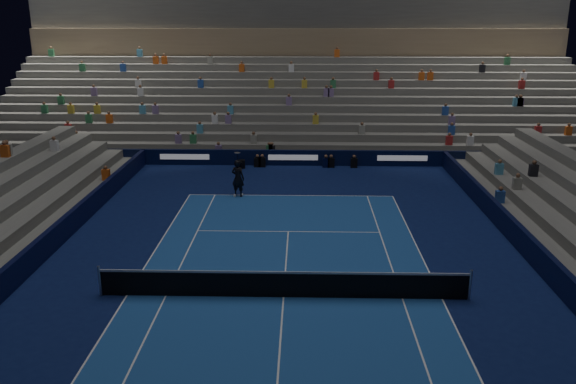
% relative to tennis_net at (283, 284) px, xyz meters
% --- Properties ---
extents(ground, '(90.00, 90.00, 0.00)m').
position_rel_tennis_net_xyz_m(ground, '(0.00, 0.00, -0.50)').
color(ground, '#0B1646').
rests_on(ground, ground).
extents(court_surface, '(10.97, 23.77, 0.01)m').
position_rel_tennis_net_xyz_m(court_surface, '(0.00, 0.00, -0.50)').
color(court_surface, '#1A4893').
rests_on(court_surface, ground).
extents(sponsor_barrier_far, '(44.00, 0.25, 1.00)m').
position_rel_tennis_net_xyz_m(sponsor_barrier_far, '(0.00, 18.50, -0.00)').
color(sponsor_barrier_far, black).
rests_on(sponsor_barrier_far, ground).
extents(sponsor_barrier_east, '(0.25, 37.00, 1.00)m').
position_rel_tennis_net_xyz_m(sponsor_barrier_east, '(9.70, 0.00, -0.00)').
color(sponsor_barrier_east, black).
rests_on(sponsor_barrier_east, ground).
extents(sponsor_barrier_west, '(0.25, 37.00, 1.00)m').
position_rel_tennis_net_xyz_m(sponsor_barrier_west, '(-9.70, 0.00, -0.00)').
color(sponsor_barrier_west, black).
rests_on(sponsor_barrier_west, ground).
extents(grandstand_main, '(44.00, 15.20, 11.20)m').
position_rel_tennis_net_xyz_m(grandstand_main, '(0.00, 27.90, 2.87)').
color(grandstand_main, '#605F5B').
rests_on(grandstand_main, ground).
extents(tennis_net, '(12.90, 0.10, 1.10)m').
position_rel_tennis_net_xyz_m(tennis_net, '(0.00, 0.00, 0.00)').
color(tennis_net, '#B2B2B7').
rests_on(tennis_net, ground).
extents(tennis_player, '(0.87, 0.73, 2.02)m').
position_rel_tennis_net_xyz_m(tennis_player, '(-2.82, 11.71, 0.50)').
color(tennis_player, black).
rests_on(tennis_player, ground).
extents(broadcast_camera, '(0.46, 0.86, 0.52)m').
position_rel_tennis_net_xyz_m(broadcast_camera, '(-3.24, 17.67, -0.23)').
color(broadcast_camera, black).
rests_on(broadcast_camera, ground).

